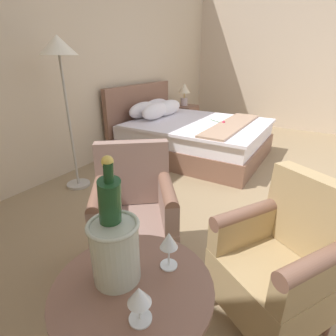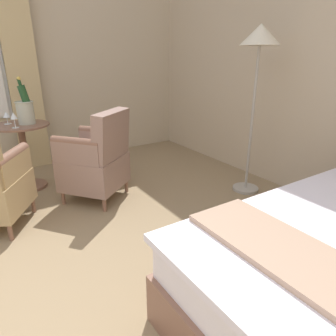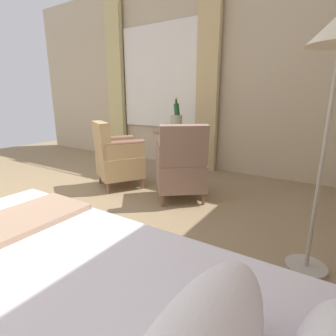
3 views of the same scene
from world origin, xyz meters
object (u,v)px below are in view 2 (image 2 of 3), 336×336
object	(u,v)px
wine_glass_near_bucket	(6,115)
armchair_by_window	(97,160)
floor_lamp_brass	(259,51)
side_table_round	(25,151)
wine_glass_near_edge	(14,117)
champagne_bucket	(25,109)

from	to	relation	value
wine_glass_near_bucket	armchair_by_window	xyz separation A→B (m)	(0.79, 0.66, -0.39)
floor_lamp_brass	wine_glass_near_bucket	bearing A→B (deg)	-125.08
side_table_round	armchair_by_window	xyz separation A→B (m)	(0.70, 0.56, -0.01)
wine_glass_near_edge	armchair_by_window	size ratio (longest dim) A/B	0.17
side_table_round	floor_lamp_brass	bearing A→B (deg)	55.30
champagne_bucket	wine_glass_near_edge	bearing A→B (deg)	-43.26
side_table_round	wine_glass_near_bucket	bearing A→B (deg)	-131.84
wine_glass_near_edge	armchair_by_window	world-z (taller)	armchair_by_window
wine_glass_near_bucket	wine_glass_near_edge	world-z (taller)	wine_glass_near_edge
champagne_bucket	wine_glass_near_edge	xyz separation A→B (m)	(0.14, -0.14, -0.04)
armchair_by_window	wine_glass_near_bucket	bearing A→B (deg)	-140.25
side_table_round	champagne_bucket	distance (m)	0.45
wine_glass_near_edge	side_table_round	bearing A→B (deg)	157.88
wine_glass_near_bucket	side_table_round	bearing A→B (deg)	48.16
floor_lamp_brass	wine_glass_near_edge	world-z (taller)	floor_lamp_brass
side_table_round	champagne_bucket	bearing A→B (deg)	86.79
floor_lamp_brass	wine_glass_near_edge	size ratio (longest dim) A/B	10.75
champagne_bucket	armchair_by_window	world-z (taller)	champagne_bucket
floor_lamp_brass	champagne_bucket	world-z (taller)	floor_lamp_brass
side_table_round	armchair_by_window	size ratio (longest dim) A/B	0.78
wine_glass_near_bucket	wine_glass_near_edge	size ratio (longest dim) A/B	0.84
floor_lamp_brass	champagne_bucket	xyz separation A→B (m)	(-1.38, -1.92, -0.56)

